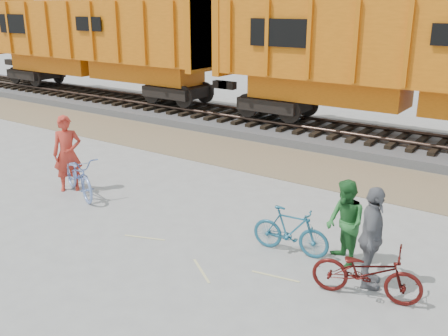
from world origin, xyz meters
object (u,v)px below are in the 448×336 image
(bicycle_blue, at_px, (79,175))
(person_woman, at_px, (372,238))
(bicycle_maroon, at_px, (367,272))
(hopper_car_left, at_px, (96,40))
(hopper_car_center, at_px, (420,59))
(person_man, at_px, (345,223))
(bicycle_teal, at_px, (291,231))
(person_solo, at_px, (67,154))

(bicycle_blue, height_order, person_woman, person_woman)
(bicycle_blue, distance_m, bicycle_maroon, 7.61)
(hopper_car_left, height_order, hopper_car_center, same)
(hopper_car_center, distance_m, person_man, 8.79)
(bicycle_teal, height_order, person_woman, person_woman)
(hopper_car_left, bearing_deg, person_solo, -45.17)
(bicycle_maroon, distance_m, person_solo, 8.13)
(hopper_car_center, bearing_deg, person_woman, -78.75)
(bicycle_maroon, distance_m, person_man, 1.21)
(hopper_car_center, relative_size, person_woman, 7.80)
(person_woman, bearing_deg, hopper_car_center, -5.41)
(hopper_car_center, distance_m, person_solo, 10.99)
(hopper_car_left, xyz_separation_m, bicycle_teal, (15.12, -8.64, -2.54))
(hopper_car_left, distance_m, bicycle_blue, 13.12)
(hopper_car_center, xyz_separation_m, person_solo, (-6.22, -8.83, -2.02))
(bicycle_blue, distance_m, person_woman, 7.51)
(person_man, bearing_deg, person_solo, -134.92)
(hopper_car_left, height_order, person_man, hopper_car_left)
(bicycle_blue, height_order, bicycle_maroon, bicycle_blue)
(bicycle_teal, distance_m, person_man, 1.08)
(bicycle_teal, relative_size, person_man, 0.95)
(bicycle_blue, height_order, person_solo, person_solo)
(bicycle_maroon, relative_size, person_man, 1.09)
(hopper_car_center, bearing_deg, bicycle_blue, -122.64)
(person_solo, bearing_deg, person_woman, -47.75)
(person_solo, relative_size, person_man, 1.22)
(hopper_car_left, xyz_separation_m, bicycle_maroon, (16.88, -9.32, -2.54))
(hopper_car_center, height_order, bicycle_maroon, hopper_car_center)
(hopper_car_left, relative_size, bicycle_maroon, 7.91)
(bicycle_teal, bearing_deg, bicycle_maroon, -117.93)
(person_solo, bearing_deg, hopper_car_center, 7.75)
(bicycle_teal, bearing_deg, bicycle_blue, 86.28)
(hopper_car_left, distance_m, person_woman, 19.12)
(bicycle_teal, height_order, person_solo, person_solo)
(hopper_car_left, distance_m, bicycle_maroon, 19.45)
(hopper_car_center, bearing_deg, bicycle_teal, -89.21)
(bicycle_blue, bearing_deg, hopper_car_left, 68.44)
(bicycle_blue, bearing_deg, person_solo, 101.04)
(person_solo, bearing_deg, bicycle_maroon, -50.57)
(hopper_car_left, bearing_deg, hopper_car_center, 0.00)
(hopper_car_center, distance_m, bicycle_teal, 9.00)
(bicycle_teal, xyz_separation_m, person_woman, (1.66, -0.29, 0.43))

